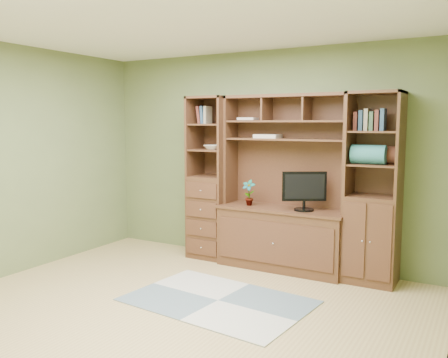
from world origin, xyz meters
The scene contains 11 objects.
room centered at (0.00, 0.00, 1.30)m, with size 4.60×4.10×2.64m.
center_hutch centered at (0.35, 1.73, 1.02)m, with size 1.54×0.53×2.05m, color #482A19.
left_tower centered at (-0.65, 1.77, 1.02)m, with size 0.50×0.45×2.05m, color #482A19.
right_tower centered at (1.37, 1.77, 1.02)m, with size 0.55×0.45×2.05m, color #482A19.
rug centered at (0.22, 0.46, 0.01)m, with size 1.71×1.14×0.01m, color gray.
monitor centered at (0.63, 1.70, 1.04)m, with size 0.50×0.22×0.61m, color black.
orchid centered at (-0.07, 1.70, 0.89)m, with size 0.16×0.11×0.31m, color #A75D38.
magazines centered at (0.11, 1.82, 1.56)m, with size 0.29×0.21×0.04m, color #BCABA0.
bowl centered at (-0.61, 1.77, 1.42)m, with size 0.23×0.23×0.06m, color white.
blanket_teal centered at (1.32, 1.73, 1.39)m, with size 0.35×0.20×0.20m, color #2C7374.
blanket_red centered at (1.46, 1.85, 1.38)m, with size 0.34×0.19×0.19m, color brown.
Camera 1 is at (2.45, -3.36, 1.73)m, focal length 38.00 mm.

